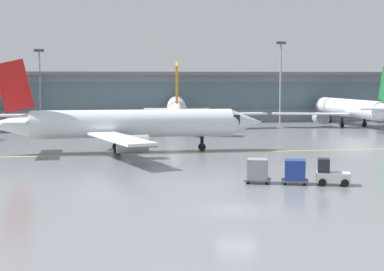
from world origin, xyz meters
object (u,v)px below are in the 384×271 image
at_px(gate_airplane_3, 350,109).
at_px(cargo_dolly_trailing, 258,170).
at_px(gate_airplane_2, 177,109).
at_px(baggage_tug, 330,174).
at_px(taxiing_regional_jet, 129,124).
at_px(cargo_dolly_lead, 295,171).
at_px(apron_light_mast_1, 40,83).
at_px(apron_light_mast_2, 281,79).

bearing_deg(gate_airplane_3, cargo_dolly_trailing, 147.46).
relative_size(gate_airplane_2, baggage_tug, 11.33).
distance_m(taxiing_regional_jet, cargo_dolly_trailing, 23.64).
bearing_deg(taxiing_regional_jet, baggage_tug, -59.14).
relative_size(taxiing_regional_jet, baggage_tug, 10.97).
relative_size(cargo_dolly_lead, apron_light_mast_1, 0.18).
bearing_deg(apron_light_mast_2, baggage_tug, -101.78).
bearing_deg(gate_airplane_3, cargo_dolly_lead, 150.19).
relative_size(gate_airplane_2, taxiing_regional_jet, 1.03).
bearing_deg(baggage_tug, apron_light_mast_2, 94.14).
distance_m(gate_airplane_2, apron_light_mast_2, 23.21).
bearing_deg(baggage_tug, taxiing_regional_jet, 139.67).
height_order(baggage_tug, apron_light_mast_1, apron_light_mast_1).
distance_m(gate_airplane_3, baggage_tug, 60.19).
bearing_deg(baggage_tug, gate_airplane_3, 82.96).
distance_m(gate_airplane_2, baggage_tug, 55.28).
bearing_deg(cargo_dolly_lead, apron_light_mast_2, 91.77).
bearing_deg(cargo_dolly_lead, baggage_tug, -0.00).
relative_size(gate_airplane_2, cargo_dolly_lead, 13.30).
relative_size(gate_airplane_3, baggage_tug, 10.81).
distance_m(apron_light_mast_1, apron_light_mast_2, 44.64).
xyz_separation_m(cargo_dolly_trailing, apron_light_mast_1, (-25.62, 66.10, 6.47)).
relative_size(gate_airplane_3, cargo_dolly_trailing, 12.68).
xyz_separation_m(baggage_tug, cargo_dolly_trailing, (-5.45, 1.55, 0.16)).
bearing_deg(cargo_dolly_trailing, apron_light_mast_1, 127.11).
bearing_deg(cargo_dolly_trailing, cargo_dolly_lead, -0.00).
bearing_deg(baggage_tug, gate_airplane_2, 113.23).
relative_size(gate_airplane_3, taxiing_regional_jet, 0.99).
bearing_deg(gate_airplane_2, gate_airplane_3, -83.79).
height_order(gate_airplane_2, cargo_dolly_trailing, gate_airplane_2).
bearing_deg(taxiing_regional_jet, gate_airplane_2, 72.51).
bearing_deg(apron_light_mast_2, apron_light_mast_1, 175.93).
distance_m(baggage_tug, apron_light_mast_2, 66.28).
relative_size(cargo_dolly_lead, apron_light_mast_2, 0.16).
bearing_deg(apron_light_mast_2, cargo_dolly_trailing, -106.71).
distance_m(cargo_dolly_trailing, apron_light_mast_1, 71.18).
bearing_deg(taxiing_regional_jet, cargo_dolly_lead, -63.09).
bearing_deg(apron_light_mast_2, gate_airplane_3, -42.22).
distance_m(baggage_tug, apron_light_mast_1, 74.74).
xyz_separation_m(gate_airplane_3, cargo_dolly_trailing, (-28.92, -53.83, -2.04)).
xyz_separation_m(taxiing_regional_jet, cargo_dolly_trailing, (9.87, -21.37, -2.09)).
bearing_deg(apron_light_mast_2, taxiing_regional_jet, -124.69).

